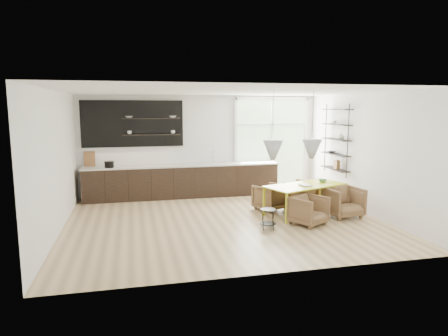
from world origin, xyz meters
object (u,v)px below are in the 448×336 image
at_px(dining_table, 305,187).
at_px(wire_stool, 268,216).
at_px(armchair_back_right, 300,193).
at_px(armchair_front_left, 308,210).
at_px(armchair_front_right, 343,202).
at_px(armchair_back_left, 270,197).

bearing_deg(dining_table, wire_stool, -162.66).
bearing_deg(wire_stool, armchair_back_right, 49.38).
xyz_separation_m(armchair_front_left, armchair_front_right, (1.08, 0.40, 0.04)).
height_order(armchair_back_right, armchair_front_right, armchair_front_right).
relative_size(armchair_back_left, armchair_back_right, 0.99).
relative_size(dining_table, wire_stool, 4.95).
xyz_separation_m(armchair_back_left, armchair_front_left, (0.38, -1.41, -0.00)).
distance_m(armchair_back_left, armchair_front_left, 1.46).
height_order(dining_table, wire_stool, dining_table).
height_order(armchair_back_left, wire_stool, armchair_back_left).
bearing_deg(armchair_front_left, dining_table, 41.27).
height_order(dining_table, armchair_back_right, dining_table).
bearing_deg(armchair_back_left, dining_table, 112.27).
relative_size(armchair_back_right, armchair_front_left, 1.03).
bearing_deg(armchair_front_right, dining_table, 144.45).
xyz_separation_m(armchair_back_left, armchair_back_right, (0.90, 0.21, 0.00)).
height_order(armchair_front_left, armchair_front_right, armchair_front_right).
bearing_deg(armchair_front_right, wire_stool, -171.90).
xyz_separation_m(dining_table, wire_stool, (-1.27, -0.96, -0.39)).
height_order(dining_table, armchair_front_right, dining_table).
bearing_deg(wire_stool, dining_table, 37.06).
height_order(dining_table, armchair_front_left, dining_table).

